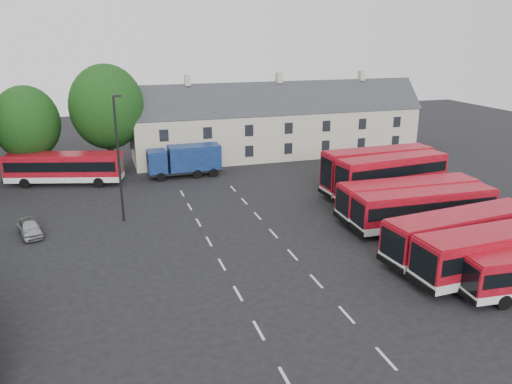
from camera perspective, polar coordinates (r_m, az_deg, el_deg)
The scene contains 13 objects.
ground at distance 31.52m, azimuth -3.05°, elevation -9.80°, with size 140.00×140.00×0.00m, color black.
lane_markings at distance 33.85m, azimuth 0.23°, elevation -7.72°, with size 5.15×33.80×0.01m.
terrace_houses at distance 61.72m, azimuth 2.58°, elevation 7.73°, with size 35.70×7.13×10.06m.
bus_row_b at distance 34.08m, azimuth 26.23°, elevation -5.89°, with size 11.66×3.21×3.26m.
bus_row_c at distance 36.04m, azimuth 22.42°, elevation -4.18°, with size 11.60×3.81×3.22m.
bus_row_d at distance 40.24m, azimuth 18.65°, elevation -1.55°, with size 11.34×2.93×3.19m.
bus_row_e at distance 42.04m, azimuth 16.97°, elevation -0.50°, with size 11.63×3.09×3.26m.
bus_dd_south at distance 45.76m, azimuth 15.22°, elevation 1.73°, with size 10.60×3.46×4.27m.
bus_dd_north at distance 47.90m, azimuth 13.66°, elevation 2.62°, with size 10.70×2.85×4.35m.
bus_north at distance 53.24m, azimuth -21.07°, elevation 2.78°, with size 11.50×5.50×3.17m.
box_truck at distance 53.04m, azimuth -8.09°, elevation 3.70°, with size 7.60×2.49×3.31m.
silver_car at distance 41.15m, azimuth -24.46°, elevation -3.73°, with size 1.47×3.66×1.25m, color #A8A9AF.
lamppost at distance 40.39m, azimuth -15.42°, elevation 3.98°, with size 0.70×0.29×10.11m.
Camera 1 is at (-6.75, -27.14, 14.55)m, focal length 35.00 mm.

